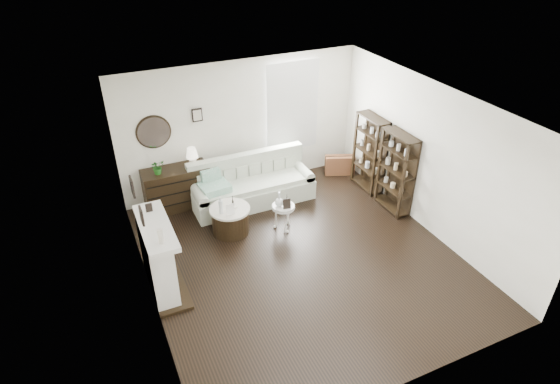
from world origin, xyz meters
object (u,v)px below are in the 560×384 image
dresser (177,188)px  drum_table (230,220)px  sofa (251,187)px  pedestal_table (283,207)px

dresser → drum_table: size_ratio=1.72×
dresser → drum_table: (0.66, -1.25, -0.16)m
sofa → dresser: bearing=164.4°
sofa → dresser: 1.47m
pedestal_table → sofa: bearing=98.4°
sofa → drum_table: size_ratio=3.31×
sofa → dresser: (-1.41, 0.39, 0.11)m
sofa → pedestal_table: 1.18m
drum_table → pedestal_table: bearing=-18.5°
dresser → pedestal_table: dresser is taller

